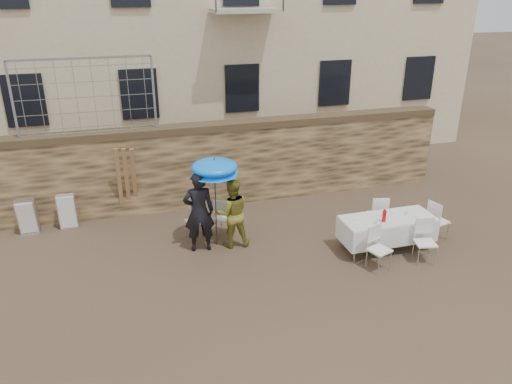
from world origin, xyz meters
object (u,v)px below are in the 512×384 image
object	(u,v)px
table_chair_back	(377,214)
chair_stack_left	(28,214)
couple_chair_left	(196,220)
woman_dress	(232,213)
table_chair_front_right	(425,242)
umbrella	(214,170)
soda_bottle	(384,216)
table_chair_front_left	(379,249)
chair_stack_right	(67,210)
table_chair_side	(438,220)
banquet_table	(388,219)
man_suit	(199,212)
couple_chair_right	(225,216)

from	to	relation	value
table_chair_back	chair_stack_left	world-z (taller)	table_chair_back
couple_chair_left	woman_dress	bearing A→B (deg)	127.57
woman_dress	table_chair_front_right	bearing A→B (deg)	157.64
umbrella	soda_bottle	size ratio (longest dim) A/B	7.56
table_chair_front_left	chair_stack_right	bearing A→B (deg)	128.36
table_chair_side	banquet_table	bearing A→B (deg)	79.97
table_chair_side	man_suit	bearing A→B (deg)	65.30
man_suit	chair_stack_left	bearing A→B (deg)	-24.77
table_chair_back	banquet_table	bearing A→B (deg)	88.10
table_chair_side	chair_stack_left	xyz separation A→B (m)	(-9.28, 3.05, -0.02)
couple_chair_right	table_chair_front_right	distance (m)	4.55
soda_bottle	chair_stack_left	bearing A→B (deg)	156.78
table_chair_back	couple_chair_right	bearing A→B (deg)	-1.58
umbrella	table_chair_front_left	xyz separation A→B (m)	(3.06, -1.97, -1.37)
man_suit	soda_bottle	size ratio (longest dim) A/B	7.22
banquet_table	table_chair_side	world-z (taller)	table_chair_side
woman_dress	couple_chair_left	xyz separation A→B (m)	(-0.75, 0.55, -0.33)
couple_chair_right	soda_bottle	distance (m)	3.67
couple_chair_left	chair_stack_left	bearing A→B (deg)	-37.29
woman_dress	umbrella	xyz separation A→B (m)	(-0.35, 0.10, 1.04)
woman_dress	soda_bottle	world-z (taller)	woman_dress
man_suit	table_chair_side	world-z (taller)	man_suit
table_chair_back	table_chair_side	distance (m)	1.39
umbrella	woman_dress	bearing A→B (deg)	-15.95
man_suit	umbrella	xyz separation A→B (m)	(0.40, 0.10, 0.91)
table_chair_back	chair_stack_left	distance (m)	8.42
umbrella	chair_stack_left	xyz separation A→B (m)	(-4.22, 1.93, -1.39)
couple_chair_right	chair_stack_left	bearing A→B (deg)	18.68
man_suit	table_chair_front_right	distance (m)	4.95
umbrella	table_chair_front_right	distance (m)	4.80
couple_chair_right	table_chair_front_left	distance (m)	3.67
man_suit	table_chair_back	world-z (taller)	man_suit
soda_bottle	couple_chair_right	bearing A→B (deg)	150.06
man_suit	umbrella	bearing A→B (deg)	-162.82
woman_dress	table_chair_side	world-z (taller)	woman_dress
couple_chair_right	table_chair_side	size ratio (longest dim) A/B	1.00
woman_dress	table_chair_back	distance (m)	3.54
couple_chair_right	table_chair_front_left	size ratio (longest dim) A/B	1.00
banquet_table	chair_stack_left	bearing A→B (deg)	158.25
soda_bottle	table_chair_front_right	xyz separation A→B (m)	(0.70, -0.60, -0.43)
umbrella	table_chair_front_left	bearing A→B (deg)	-32.77
man_suit	chair_stack_right	distance (m)	3.59
chair_stack_left	table_chair_front_right	bearing A→B (deg)	-24.92
soda_bottle	chair_stack_right	bearing A→B (deg)	154.09
couple_chair_left	man_suit	bearing A→B (deg)	73.82
soda_bottle	chair_stack_left	size ratio (longest dim) A/B	0.28
table_chair_back	man_suit	bearing A→B (deg)	7.85
table_chair_front_left	table_chair_front_right	bearing A→B (deg)	-20.25
table_chair_front_left	couple_chair_right	bearing A→B (deg)	118.51
couple_chair_left	chair_stack_right	xyz separation A→B (m)	(-2.92, 1.48, -0.02)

